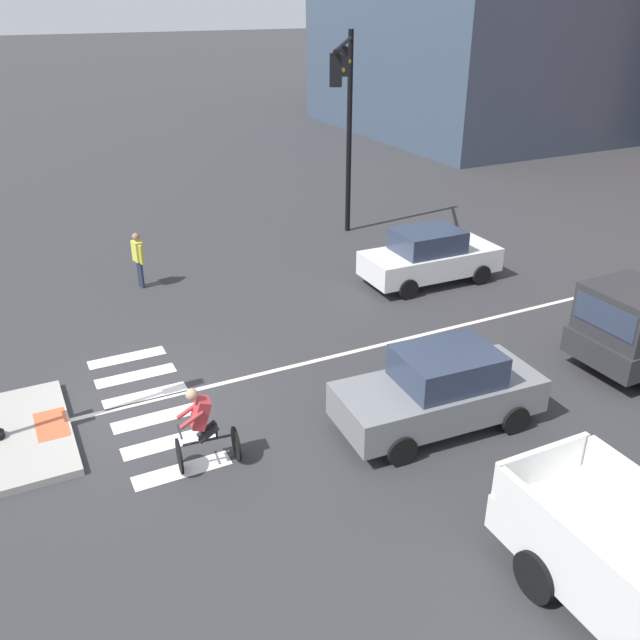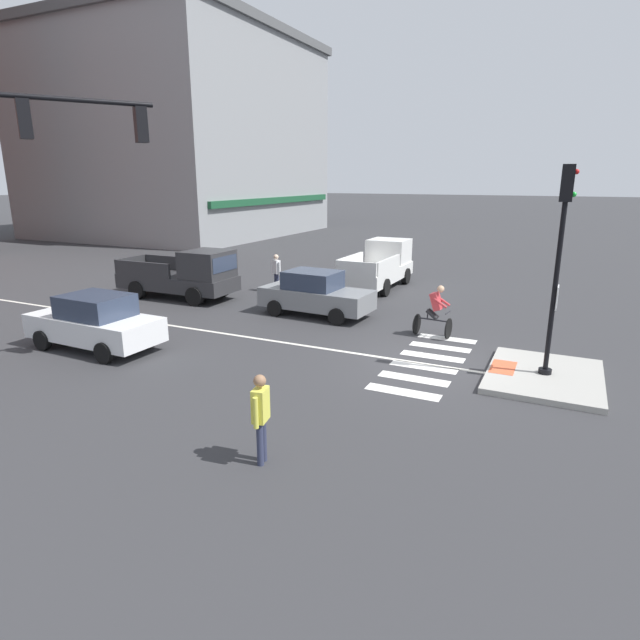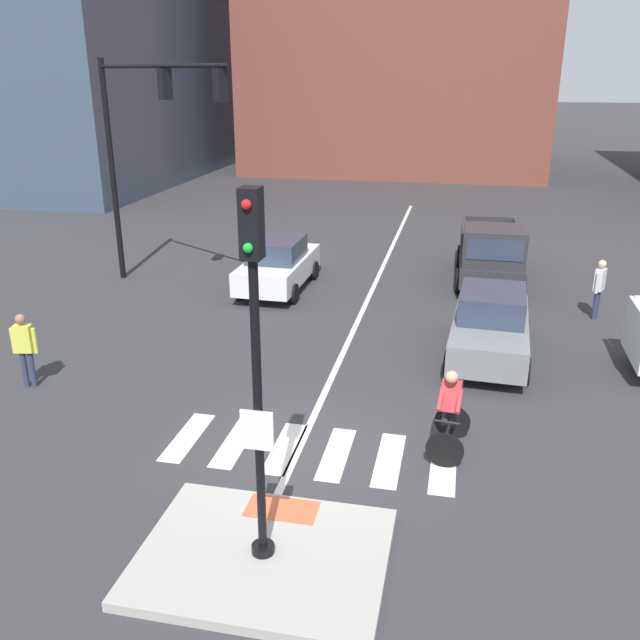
% 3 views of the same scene
% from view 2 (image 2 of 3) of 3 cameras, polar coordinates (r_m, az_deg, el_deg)
% --- Properties ---
extents(ground_plane, '(300.00, 300.00, 0.00)m').
position_cam_2_polar(ground_plane, '(14.80, 11.97, -4.49)').
color(ground_plane, '#333335').
extents(traffic_island, '(3.45, 2.70, 0.15)m').
position_cam_2_polar(traffic_island, '(14.44, 23.23, -5.63)').
color(traffic_island, '#A3A099').
rests_on(traffic_island, ground).
extents(tactile_pad_front, '(1.10, 0.60, 0.01)m').
position_cam_2_polar(tactile_pad_front, '(14.47, 19.31, -4.86)').
color(tactile_pad_front, '#DB5B38').
rests_on(tactile_pad_front, traffic_island).
extents(signal_pole, '(0.44, 0.38, 5.06)m').
position_cam_2_polar(signal_pole, '(13.72, 24.62, 6.65)').
color(signal_pole, black).
rests_on(signal_pole, traffic_island).
extents(crosswalk_stripe_a, '(0.44, 1.80, 0.01)m').
position_cam_2_polar(crosswalk_stripe_a, '(12.68, 9.00, -7.74)').
color(crosswalk_stripe_a, silver).
rests_on(crosswalk_stripe_a, ground).
extents(crosswalk_stripe_b, '(0.44, 1.80, 0.01)m').
position_cam_2_polar(crosswalk_stripe_b, '(13.53, 10.18, -6.29)').
color(crosswalk_stripe_b, silver).
rests_on(crosswalk_stripe_b, ground).
extents(crosswalk_stripe_c, '(0.44, 1.80, 0.01)m').
position_cam_2_polar(crosswalk_stripe_c, '(14.39, 11.22, -5.02)').
color(crosswalk_stripe_c, silver).
rests_on(crosswalk_stripe_c, ground).
extents(crosswalk_stripe_d, '(0.44, 1.80, 0.01)m').
position_cam_2_polar(crosswalk_stripe_d, '(15.26, 12.13, -3.89)').
color(crosswalk_stripe_d, silver).
rests_on(crosswalk_stripe_d, ground).
extents(crosswalk_stripe_e, '(0.44, 1.80, 0.01)m').
position_cam_2_polar(crosswalk_stripe_e, '(16.13, 12.94, -2.88)').
color(crosswalk_stripe_e, silver).
rests_on(crosswalk_stripe_e, ground).
extents(crosswalk_stripe_f, '(0.44, 1.80, 0.01)m').
position_cam_2_polar(crosswalk_stripe_f, '(17.02, 13.67, -1.97)').
color(crosswalk_stripe_f, silver).
rests_on(crosswalk_stripe_f, ground).
extents(lane_centre_line, '(0.14, 28.00, 0.01)m').
position_cam_2_polar(lane_centre_line, '(19.39, -18.18, -0.21)').
color(lane_centre_line, silver).
rests_on(lane_centre_line, ground).
extents(building_far_block, '(21.05, 19.86, 16.70)m').
position_cam_2_polar(building_far_block, '(50.63, -14.96, 18.65)').
color(building_far_block, gray).
rests_on(building_far_block, ground).
extents(car_white_westbound_far, '(1.91, 4.13, 1.64)m').
position_cam_2_polar(car_white_westbound_far, '(16.74, -23.29, -0.22)').
color(car_white_westbound_far, white).
rests_on(car_white_westbound_far, ground).
extents(car_grey_eastbound_mid, '(2.02, 4.19, 1.64)m').
position_cam_2_polar(car_grey_eastbound_mid, '(19.18, -0.50, 2.88)').
color(car_grey_eastbound_mid, slate).
rests_on(car_grey_eastbound_mid, ground).
extents(pickup_truck_white_cross_right, '(5.12, 2.10, 2.08)m').
position_cam_2_polar(pickup_truck_white_cross_right, '(24.54, 6.59, 5.90)').
color(pickup_truck_white_cross_right, white).
rests_on(pickup_truck_white_cross_right, ground).
extents(pickup_truck_charcoal_eastbound_far, '(2.11, 5.12, 2.08)m').
position_cam_2_polar(pickup_truck_charcoal_eastbound_far, '(22.54, -14.36, 4.70)').
color(pickup_truck_charcoal_eastbound_far, '#2D2D30').
rests_on(pickup_truck_charcoal_eastbound_far, ground).
extents(cyclist, '(0.76, 1.15, 1.68)m').
position_cam_2_polar(cyclist, '(16.92, 12.44, 1.05)').
color(cyclist, black).
rests_on(cyclist, ground).
extents(pedestrian_at_curb_left, '(0.54, 0.29, 1.67)m').
position_cam_2_polar(pedestrian_at_curb_left, '(9.28, -6.47, -9.92)').
color(pedestrian_at_curb_left, '#2D334C').
rests_on(pedestrian_at_curb_left, ground).
extents(pedestrian_waiting_far_side, '(0.35, 0.51, 1.67)m').
position_cam_2_polar(pedestrian_waiting_far_side, '(23.27, -4.77, 5.45)').
color(pedestrian_waiting_far_side, '#2D334C').
rests_on(pedestrian_waiting_far_side, ground).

